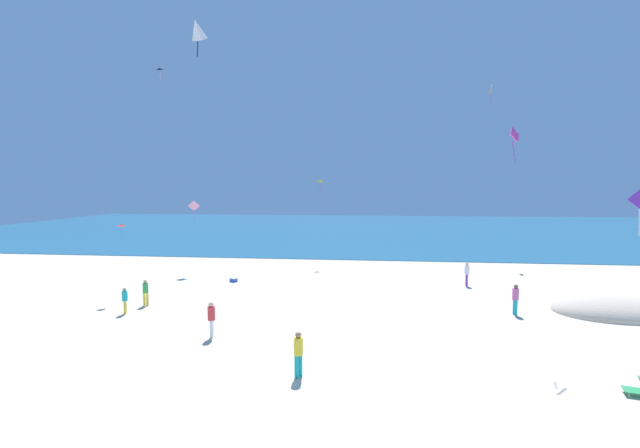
{
  "coord_description": "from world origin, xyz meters",
  "views": [
    {
      "loc": [
        2.4,
        -15.9,
        6.74
      ],
      "look_at": [
        0.0,
        5.82,
        4.82
      ],
      "focal_mm": 24.16,
      "sensor_mm": 36.0,
      "label": 1
    }
  ],
  "objects_px": {
    "kite_pink": "(194,206)",
    "kite_orange": "(491,90)",
    "person_5": "(125,299)",
    "person_3": "(515,297)",
    "kite_red": "(121,226)",
    "kite_magenta": "(515,136)",
    "kite_white": "(197,29)",
    "beach_chair_mid_beach": "(638,388)",
    "kite_black": "(160,69)",
    "kite_yellow": "(320,181)",
    "person_1": "(146,291)",
    "person_4": "(298,351)",
    "person_0": "(467,272)",
    "person_2": "(211,317)",
    "cooler_box": "(234,280)"
  },
  "relations": [
    {
      "from": "person_0",
      "to": "person_4",
      "type": "bearing_deg",
      "value": -116.31
    },
    {
      "from": "beach_chair_mid_beach",
      "to": "person_5",
      "type": "bearing_deg",
      "value": -2.88
    },
    {
      "from": "person_4",
      "to": "kite_magenta",
      "type": "height_order",
      "value": "kite_magenta"
    },
    {
      "from": "cooler_box",
      "to": "kite_black",
      "type": "height_order",
      "value": "kite_black"
    },
    {
      "from": "person_1",
      "to": "person_2",
      "type": "relative_size",
      "value": 0.91
    },
    {
      "from": "person_2",
      "to": "kite_yellow",
      "type": "bearing_deg",
      "value": -111.01
    },
    {
      "from": "person_0",
      "to": "person_1",
      "type": "xyz_separation_m",
      "value": [
        -19.17,
        -7.0,
        -0.06
      ]
    },
    {
      "from": "person_2",
      "to": "person_4",
      "type": "bearing_deg",
      "value": 129.16
    },
    {
      "from": "person_0",
      "to": "kite_orange",
      "type": "bearing_deg",
      "value": 75.16
    },
    {
      "from": "kite_yellow",
      "to": "kite_orange",
      "type": "distance_m",
      "value": 18.56
    },
    {
      "from": "person_1",
      "to": "kite_pink",
      "type": "bearing_deg",
      "value": 169.43
    },
    {
      "from": "person_0",
      "to": "kite_pink",
      "type": "xyz_separation_m",
      "value": [
        -20.21,
        2.61,
        4.27
      ]
    },
    {
      "from": "kite_magenta",
      "to": "kite_white",
      "type": "xyz_separation_m",
      "value": [
        -11.77,
        -5.51,
        2.92
      ]
    },
    {
      "from": "cooler_box",
      "to": "person_1",
      "type": "distance_m",
      "value": 7.2
    },
    {
      "from": "cooler_box",
      "to": "person_1",
      "type": "relative_size",
      "value": 0.4
    },
    {
      "from": "person_0",
      "to": "person_2",
      "type": "xyz_separation_m",
      "value": [
        -13.59,
        -11.61,
        0.02
      ]
    },
    {
      "from": "person_2",
      "to": "kite_pink",
      "type": "height_order",
      "value": "kite_pink"
    },
    {
      "from": "person_2",
      "to": "person_1",
      "type": "bearing_deg",
      "value": -52.37
    },
    {
      "from": "kite_magenta",
      "to": "kite_black",
      "type": "distance_m",
      "value": 24.28
    },
    {
      "from": "person_4",
      "to": "person_5",
      "type": "relative_size",
      "value": 1.18
    },
    {
      "from": "person_2",
      "to": "person_5",
      "type": "height_order",
      "value": "person_2"
    },
    {
      "from": "kite_red",
      "to": "kite_yellow",
      "type": "relative_size",
      "value": 0.83
    },
    {
      "from": "person_3",
      "to": "kite_magenta",
      "type": "distance_m",
      "value": 8.91
    },
    {
      "from": "kite_pink",
      "to": "person_5",
      "type": "bearing_deg",
      "value": -86.2
    },
    {
      "from": "person_5",
      "to": "kite_white",
      "type": "bearing_deg",
      "value": 113.36
    },
    {
      "from": "person_4",
      "to": "kite_orange",
      "type": "bearing_deg",
      "value": 105.68
    },
    {
      "from": "kite_white",
      "to": "kite_pink",
      "type": "xyz_separation_m",
      "value": [
        -7.92,
        18.34,
        -6.62
      ]
    },
    {
      "from": "person_1",
      "to": "kite_orange",
      "type": "height_order",
      "value": "kite_orange"
    },
    {
      "from": "person_5",
      "to": "kite_pink",
      "type": "relative_size",
      "value": 0.97
    },
    {
      "from": "person_3",
      "to": "person_5",
      "type": "xyz_separation_m",
      "value": [
        -20.5,
        -2.08,
        -0.12
      ]
    },
    {
      "from": "cooler_box",
      "to": "person_3",
      "type": "distance_m",
      "value": 18.19
    },
    {
      "from": "person_2",
      "to": "kite_black",
      "type": "distance_m",
      "value": 20.09
    },
    {
      "from": "person_3",
      "to": "kite_yellow",
      "type": "bearing_deg",
      "value": -59.52
    },
    {
      "from": "person_0",
      "to": "kite_white",
      "type": "xyz_separation_m",
      "value": [
        -12.29,
        -15.73,
        10.89
      ]
    },
    {
      "from": "person_3",
      "to": "kite_orange",
      "type": "height_order",
      "value": "kite_orange"
    },
    {
      "from": "kite_orange",
      "to": "person_2",
      "type": "bearing_deg",
      "value": -126.48
    },
    {
      "from": "person_5",
      "to": "kite_red",
      "type": "xyz_separation_m",
      "value": [
        -1.83,
        2.97,
        3.59
      ]
    },
    {
      "from": "kite_black",
      "to": "kite_yellow",
      "type": "height_order",
      "value": "kite_black"
    },
    {
      "from": "kite_yellow",
      "to": "kite_black",
      "type": "bearing_deg",
      "value": -146.24
    },
    {
      "from": "person_4",
      "to": "kite_red",
      "type": "distance_m",
      "value": 15.83
    },
    {
      "from": "person_3",
      "to": "kite_pink",
      "type": "relative_size",
      "value": 1.11
    },
    {
      "from": "person_5",
      "to": "kite_black",
      "type": "distance_m",
      "value": 16.91
    },
    {
      "from": "cooler_box",
      "to": "kite_magenta",
      "type": "xyz_separation_m",
      "value": [
        15.6,
        -9.71,
        8.74
      ]
    },
    {
      "from": "person_1",
      "to": "beach_chair_mid_beach",
      "type": "bearing_deg",
      "value": 51.9
    },
    {
      "from": "kite_pink",
      "to": "kite_orange",
      "type": "bearing_deg",
      "value": 22.8
    },
    {
      "from": "beach_chair_mid_beach",
      "to": "person_1",
      "type": "distance_m",
      "value": 22.7
    },
    {
      "from": "person_0",
      "to": "kite_orange",
      "type": "xyz_separation_m",
      "value": [
        4.65,
        13.06,
        14.83
      ]
    },
    {
      "from": "kite_red",
      "to": "kite_white",
      "type": "relative_size",
      "value": 0.81
    },
    {
      "from": "beach_chair_mid_beach",
      "to": "person_2",
      "type": "distance_m",
      "value": 16.0
    },
    {
      "from": "cooler_box",
      "to": "kite_yellow",
      "type": "distance_m",
      "value": 11.88
    }
  ]
}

